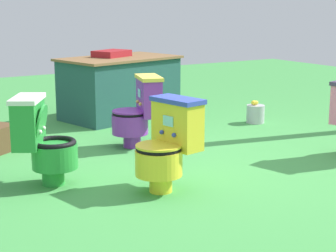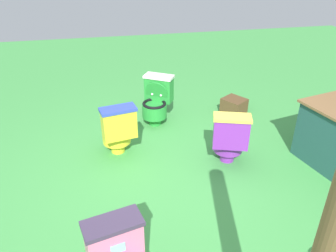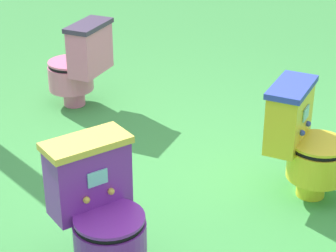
{
  "view_description": "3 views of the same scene",
  "coord_description": "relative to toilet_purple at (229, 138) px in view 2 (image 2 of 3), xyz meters",
  "views": [
    {
      "loc": [
        -3.1,
        -4.15,
        1.47
      ],
      "look_at": [
        -0.38,
        0.23,
        0.34
      ],
      "focal_mm": 61.64,
      "sensor_mm": 36.0,
      "label": 1
    },
    {
      "loc": [
        2.96,
        -0.55,
        2.49
      ],
      "look_at": [
        -0.68,
        0.19,
        0.42
      ],
      "focal_mm": 35.87,
      "sensor_mm": 36.0,
      "label": 2
    },
    {
      "loc": [
        -2.19,
        2.76,
        2.13
      ],
      "look_at": [
        -0.14,
        0.07,
        0.47
      ],
      "focal_mm": 66.3,
      "sensor_mm": 36.0,
      "label": 3
    }
  ],
  "objects": [
    {
      "name": "toilet_purple",
      "position": [
        0.0,
        0.0,
        0.0
      ],
      "size": [
        0.59,
        0.53,
        0.73
      ],
      "rotation": [
        0.0,
        0.0,
        1.26
      ],
      "color": "purple",
      "rests_on": "ground"
    },
    {
      "name": "toilet_green",
      "position": [
        -1.26,
        -0.69,
        0.0
      ],
      "size": [
        0.63,
        0.6,
        0.73
      ],
      "rotation": [
        0.0,
        0.0,
        4.17
      ],
      "color": "green",
      "rests_on": "ground"
    },
    {
      "name": "small_crate",
      "position": [
        -1.29,
        0.58,
        -0.24
      ],
      "size": [
        0.45,
        0.44,
        0.26
      ],
      "primitive_type": "cube",
      "rotation": [
        0.0,
        0.0,
        2.15
      ],
      "color": "brown",
      "rests_on": "ground"
    },
    {
      "name": "toilet_yellow",
      "position": [
        -0.48,
        -1.33,
        0.0
      ],
      "size": [
        0.56,
        0.49,
        0.73
      ],
      "rotation": [
        0.0,
        0.0,
        1.76
      ],
      "color": "yellow",
      "rests_on": "ground"
    },
    {
      "name": "ground",
      "position": [
        0.32,
        -0.88,
        -0.37
      ],
      "size": [
        14.0,
        14.0,
        0.0
      ],
      "primitive_type": "plane",
      "color": "#429947"
    }
  ]
}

